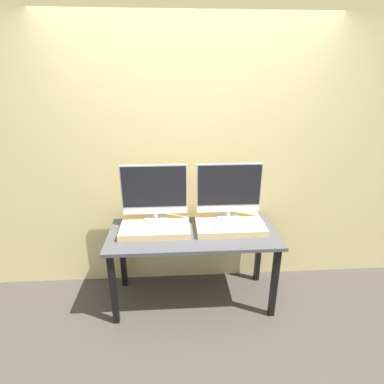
% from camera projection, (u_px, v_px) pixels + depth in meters
% --- Properties ---
extents(ground_plane, '(12.00, 12.00, 0.00)m').
position_uv_depth(ground_plane, '(195.00, 323.00, 2.60)').
color(ground_plane, '#423D38').
extents(wall_back, '(8.00, 0.04, 2.60)m').
position_uv_depth(wall_back, '(191.00, 157.00, 2.78)').
color(wall_back, '#DBC684').
rests_on(wall_back, ground_plane).
extents(workbench, '(1.49, 0.62, 0.72)m').
position_uv_depth(workbench, '(193.00, 241.00, 2.66)').
color(workbench, '#47474C').
rests_on(workbench, ground_plane).
extents(wooden_riser_left, '(0.61, 0.42, 0.06)m').
position_uv_depth(wooden_riser_left, '(155.00, 227.00, 2.67)').
color(wooden_riser_left, '#D6B77F').
rests_on(wooden_riser_left, workbench).
extents(monitor_left, '(0.59, 0.21, 0.52)m').
position_uv_depth(monitor_left, '(154.00, 192.00, 2.65)').
color(monitor_left, '#B2B2B7').
rests_on(monitor_left, wooden_riser_left).
extents(keyboard_left, '(0.30, 0.13, 0.01)m').
position_uv_depth(keyboard_left, '(154.00, 230.00, 2.53)').
color(keyboard_left, silver).
rests_on(keyboard_left, wooden_riser_left).
extents(wooden_riser_right, '(0.61, 0.42, 0.06)m').
position_uv_depth(wooden_riser_right, '(229.00, 224.00, 2.71)').
color(wooden_riser_right, '#D6B77F').
rests_on(wooden_riser_right, workbench).
extents(monitor_right, '(0.59, 0.21, 0.52)m').
position_uv_depth(monitor_right, '(229.00, 190.00, 2.69)').
color(monitor_right, '#B2B2B7').
rests_on(monitor_right, wooden_riser_right).
extents(keyboard_right, '(0.30, 0.13, 0.01)m').
position_uv_depth(keyboard_right, '(232.00, 228.00, 2.57)').
color(keyboard_right, silver).
rests_on(keyboard_right, wooden_riser_right).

